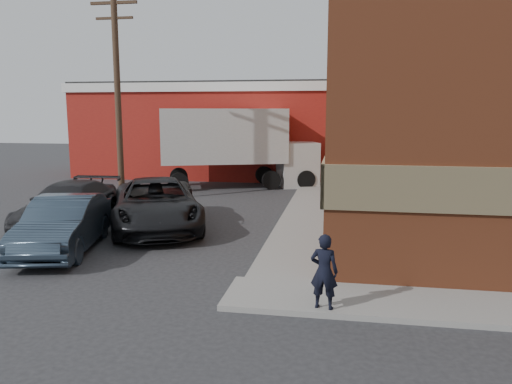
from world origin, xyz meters
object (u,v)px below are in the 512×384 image
at_px(man, 324,271).
at_px(box_truck, 239,142).
at_px(warehouse, 218,129).
at_px(suv_a, 156,204).
at_px(suv_b, 68,205).
at_px(sedan, 64,224).
at_px(utility_pole, 118,92).

bearing_deg(man, box_truck, -63.19).
bearing_deg(warehouse, suv_a, -83.58).
relative_size(man, suv_b, 0.29).
xyz_separation_m(man, suv_a, (-5.88, 6.32, -0.03)).
bearing_deg(warehouse, man, -70.60).
relative_size(warehouse, man, 10.90).
distance_m(warehouse, man, 22.93).
xyz_separation_m(sedan, box_truck, (2.40, 12.67, 1.57)).
bearing_deg(man, suv_a, -37.89).
bearing_deg(warehouse, utility_pole, -97.77).
relative_size(suv_b, box_truck, 0.61).
relative_size(utility_pole, man, 6.02).
height_order(man, box_truck, box_truck).
bearing_deg(suv_b, man, -37.46).
height_order(utility_pole, suv_a, utility_pole).
bearing_deg(sedan, utility_pole, 89.30).
bearing_deg(box_truck, sedan, -119.65).
bearing_deg(sedan, suv_a, 49.70).
height_order(utility_pole, sedan, utility_pole).
distance_m(utility_pole, box_truck, 7.13).
distance_m(suv_a, suv_b, 3.10).
xyz_separation_m(warehouse, man, (7.59, -21.55, -1.94)).
height_order(warehouse, utility_pole, utility_pole).
height_order(man, suv_b, man).
distance_m(utility_pole, suv_a, 6.59).
relative_size(warehouse, utility_pole, 1.81).
xyz_separation_m(utility_pole, suv_b, (0.13, -4.51, -3.99)).
relative_size(man, box_truck, 0.17).
bearing_deg(warehouse, sedan, -89.55).
bearing_deg(suv_b, sedan, -65.07).
distance_m(warehouse, box_truck, 6.21).
distance_m(warehouse, suv_b, 15.70).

